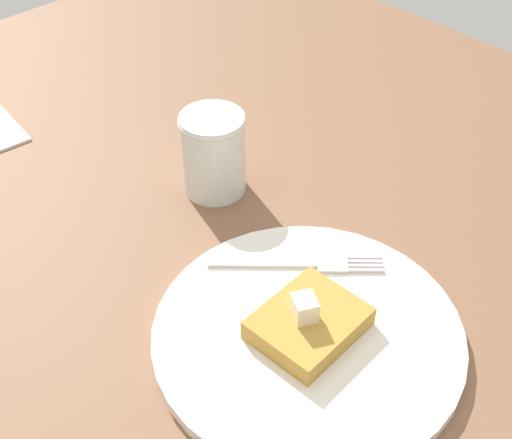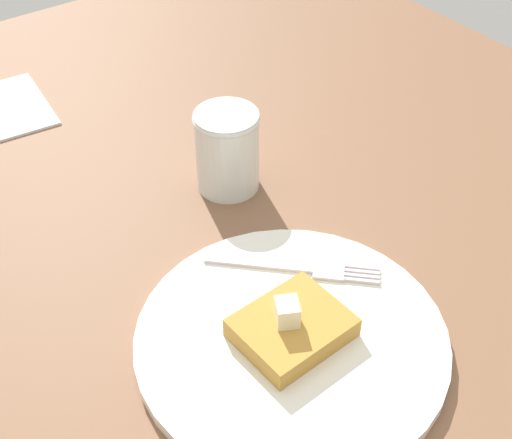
# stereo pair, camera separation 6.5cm
# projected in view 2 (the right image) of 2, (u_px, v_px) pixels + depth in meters

# --- Properties ---
(table_surface) EXTENTS (1.30, 1.30, 0.03)m
(table_surface) POSITION_uv_depth(u_px,v_px,m) (161.00, 347.00, 0.61)
(table_surface) COLOR brown
(table_surface) RESTS_ON ground
(plate) EXTENTS (0.26, 0.26, 0.01)m
(plate) POSITION_uv_depth(u_px,v_px,m) (291.00, 339.00, 0.59)
(plate) COLOR white
(plate) RESTS_ON table_surface
(toast_slice_center) EXTENTS (0.08, 0.09, 0.02)m
(toast_slice_center) POSITION_uv_depth(u_px,v_px,m) (292.00, 328.00, 0.58)
(toast_slice_center) COLOR #BA8636
(toast_slice_center) RESTS_ON plate
(butter_pat_primary) EXTENTS (0.03, 0.03, 0.02)m
(butter_pat_primary) POSITION_uv_depth(u_px,v_px,m) (287.00, 312.00, 0.57)
(butter_pat_primary) COLOR #F8F0C5
(butter_pat_primary) RESTS_ON toast_slice_center
(fork) EXTENTS (0.12, 0.12, 0.00)m
(fork) POSITION_uv_depth(u_px,v_px,m) (303.00, 268.00, 0.64)
(fork) COLOR silver
(fork) RESTS_ON plate
(syrup_jar) EXTENTS (0.07, 0.07, 0.09)m
(syrup_jar) POSITION_uv_depth(u_px,v_px,m) (227.00, 153.00, 0.73)
(syrup_jar) COLOR #451D09
(syrup_jar) RESTS_ON table_surface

